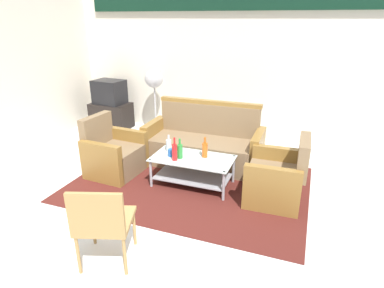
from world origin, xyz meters
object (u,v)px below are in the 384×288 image
(bottle_orange, at_px, (205,150))
(pedestal_fan, at_px, (154,82))
(television, at_px, (109,92))
(wicker_chair, at_px, (102,220))
(bottle_clear, at_px, (169,145))
(cup, at_px, (171,153))
(couch, at_px, (204,145))
(armchair_left, at_px, (114,155))
(tv_stand, at_px, (112,115))
(coffee_table, at_px, (193,167))
(bottle_red, at_px, (175,152))
(bottle_green, at_px, (180,151))
(armchair_right, at_px, (277,179))

(bottle_orange, relative_size, pedestal_fan, 0.22)
(television, bearing_deg, wicker_chair, 128.19)
(bottle_clear, relative_size, cup, 2.41)
(couch, relative_size, bottle_orange, 6.34)
(armchair_left, bearing_deg, wicker_chair, 34.41)
(cup, height_order, tv_stand, tv_stand)
(cup, xyz_separation_m, television, (-2.19, 1.84, 0.30))
(coffee_table, bearing_deg, bottle_red, -142.15)
(bottle_red, relative_size, bottle_clear, 1.32)
(coffee_table, xyz_separation_m, wicker_chair, (-0.21, -1.75, 0.22))
(armchair_left, bearing_deg, bottle_green, 92.84)
(pedestal_fan, relative_size, wicker_chair, 1.51)
(coffee_table, height_order, tv_stand, tv_stand)
(bottle_red, height_order, wicker_chair, wicker_chair)
(couch, distance_m, cup, 0.81)
(bottle_green, distance_m, wicker_chair, 1.69)
(wicker_chair, bearing_deg, couch, 68.47)
(bottle_green, distance_m, television, 2.99)
(armchair_right, distance_m, bottle_orange, 1.01)
(bottle_orange, bearing_deg, armchair_left, -174.28)
(bottle_green, relative_size, tv_stand, 0.35)
(coffee_table, bearing_deg, pedestal_fan, 128.84)
(bottle_clear, bearing_deg, armchair_right, -3.81)
(bottle_green, height_order, cup, bottle_green)
(bottle_orange, relative_size, cup, 2.85)
(bottle_clear, xyz_separation_m, cup, (0.10, -0.15, -0.04))
(armchair_left, bearing_deg, television, -141.95)
(bottle_red, relative_size, wicker_chair, 0.38)
(couch, relative_size, television, 2.83)
(television, height_order, wicker_chair, television)
(armchair_left, xyz_separation_m, pedestal_fan, (-0.26, 1.89, 0.73))
(pedestal_fan, xyz_separation_m, wicker_chair, (1.27, -3.59, -0.52))
(bottle_orange, bearing_deg, tv_stand, 147.08)
(cup, bearing_deg, bottle_orange, 16.69)
(armchair_right, height_order, wicker_chair, armchair_right)
(couch, relative_size, cup, 18.06)
(armchair_right, distance_m, bottle_green, 1.31)
(armchair_left, distance_m, pedestal_fan, 2.04)
(bottle_clear, distance_m, tv_stand, 2.69)
(bottle_green, distance_m, bottle_clear, 0.30)
(couch, height_order, bottle_clear, couch)
(bottle_green, height_order, bottle_clear, bottle_green)
(armchair_left, distance_m, cup, 0.94)
(tv_stand, xyz_separation_m, pedestal_fan, (1.01, 0.05, 0.75))
(armchair_right, xyz_separation_m, cup, (-1.43, -0.05, 0.17))
(armchair_right, height_order, bottle_clear, armchair_right)
(coffee_table, distance_m, bottle_orange, 0.30)
(bottle_red, xyz_separation_m, television, (-2.29, 1.94, 0.23))
(pedestal_fan, bearing_deg, coffee_table, -51.16)
(bottle_red, height_order, television, television)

